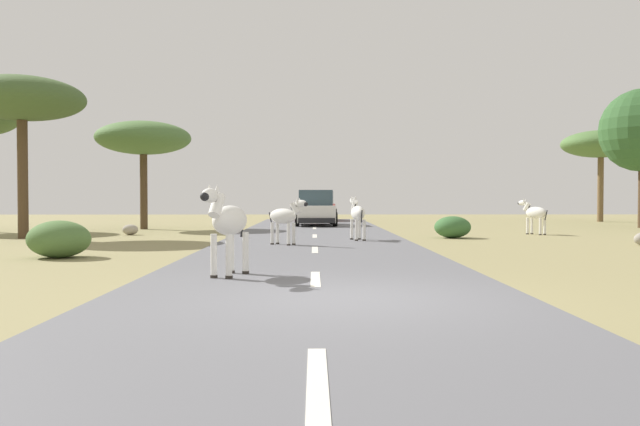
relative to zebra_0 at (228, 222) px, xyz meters
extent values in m
plane|color=#8E8456|center=(1.95, -2.37, -1.00)|extent=(90.00, 90.00, 0.00)
cube|color=slate|center=(1.52, -2.37, -0.98)|extent=(6.00, 64.00, 0.05)
cube|color=silver|center=(1.52, -6.37, -0.95)|extent=(0.16, 2.00, 0.01)
cube|color=silver|center=(1.52, -0.37, -0.95)|extent=(0.16, 2.00, 0.01)
cube|color=silver|center=(1.52, 5.63, -0.95)|extent=(0.16, 2.00, 0.01)
cube|color=silver|center=(1.52, 11.63, -0.95)|extent=(0.16, 2.00, 0.01)
cube|color=silver|center=(1.52, 17.63, -0.95)|extent=(0.16, 2.00, 0.01)
cube|color=silver|center=(1.52, 23.63, -0.95)|extent=(0.16, 2.00, 0.01)
ellipsoid|color=silver|center=(0.03, 0.09, 0.02)|extent=(0.74, 1.18, 0.52)
cylinder|color=silver|center=(-0.21, -0.21, -0.58)|extent=(0.14, 0.14, 0.75)
cylinder|color=#28231E|center=(-0.21, -0.21, -0.93)|extent=(0.16, 0.16, 0.05)
cylinder|color=silver|center=(0.06, -0.30, -0.58)|extent=(0.14, 0.14, 0.75)
cylinder|color=#28231E|center=(0.06, -0.30, -0.93)|extent=(0.16, 0.16, 0.05)
cylinder|color=silver|center=(0.00, 0.48, -0.58)|extent=(0.14, 0.14, 0.75)
cylinder|color=#28231E|center=(0.00, 0.48, -0.93)|extent=(0.16, 0.16, 0.05)
cylinder|color=silver|center=(0.27, 0.40, -0.58)|extent=(0.14, 0.14, 0.75)
cylinder|color=#28231E|center=(0.27, 0.40, -0.93)|extent=(0.16, 0.16, 0.05)
cylinder|color=silver|center=(-0.12, -0.42, 0.29)|extent=(0.31, 0.43, 0.44)
cube|color=black|center=(-0.12, -0.42, 0.38)|extent=(0.14, 0.36, 0.31)
ellipsoid|color=silver|center=(-0.20, -0.66, 0.45)|extent=(0.33, 0.52, 0.24)
ellipsoid|color=black|center=(-0.25, -0.85, 0.44)|extent=(0.18, 0.20, 0.14)
cone|color=silver|center=(-0.23, -0.53, 0.57)|extent=(0.11, 0.11, 0.14)
cone|color=silver|center=(-0.10, -0.57, 0.57)|extent=(0.11, 0.11, 0.14)
cylinder|color=black|center=(0.19, 0.62, -0.08)|extent=(0.08, 0.16, 0.45)
ellipsoid|color=silver|center=(10.00, 13.31, -0.16)|extent=(0.79, 1.02, 0.45)
cylinder|color=silver|center=(9.96, 13.64, -0.68)|extent=(0.13, 0.13, 0.65)
cylinder|color=#28231E|center=(9.96, 13.64, -0.98)|extent=(0.15, 0.15, 0.04)
cylinder|color=silver|center=(9.74, 13.53, -0.68)|extent=(0.13, 0.13, 0.65)
cylinder|color=#28231E|center=(9.74, 13.53, -0.98)|extent=(0.15, 0.15, 0.04)
cylinder|color=silver|center=(10.26, 13.10, -0.68)|extent=(0.13, 0.13, 0.65)
cylinder|color=#28231E|center=(10.26, 13.10, -0.98)|extent=(0.15, 0.15, 0.04)
cylinder|color=silver|center=(10.05, 12.98, -0.68)|extent=(0.13, 0.13, 0.65)
cylinder|color=#28231E|center=(10.05, 12.98, -0.98)|extent=(0.15, 0.15, 0.04)
cylinder|color=silver|center=(9.78, 13.71, 0.07)|extent=(0.32, 0.38, 0.38)
cube|color=black|center=(9.78, 13.71, 0.15)|extent=(0.18, 0.29, 0.26)
ellipsoid|color=silver|center=(9.67, 13.91, 0.21)|extent=(0.35, 0.45, 0.21)
ellipsoid|color=black|center=(9.59, 14.05, 0.20)|extent=(0.18, 0.19, 0.12)
cone|color=silver|center=(9.77, 13.84, 0.32)|extent=(0.11, 0.11, 0.12)
cone|color=silver|center=(9.67, 13.79, 0.32)|extent=(0.11, 0.11, 0.12)
cylinder|color=black|center=(10.23, 12.89, -0.25)|extent=(0.10, 0.13, 0.39)
ellipsoid|color=silver|center=(2.91, 9.46, -0.08)|extent=(0.56, 1.04, 0.47)
cylinder|color=silver|center=(2.98, 9.80, -0.61)|extent=(0.11, 0.11, 0.67)
cylinder|color=#28231E|center=(2.98, 9.80, -0.93)|extent=(0.13, 0.13, 0.04)
cylinder|color=silver|center=(2.73, 9.75, -0.61)|extent=(0.11, 0.11, 0.67)
cylinder|color=#28231E|center=(2.73, 9.75, -0.93)|extent=(0.13, 0.13, 0.04)
cylinder|color=silver|center=(3.09, 9.16, -0.61)|extent=(0.11, 0.11, 0.67)
cylinder|color=#28231E|center=(3.09, 9.16, -0.93)|extent=(0.13, 0.13, 0.04)
cylinder|color=silver|center=(2.84, 9.12, -0.61)|extent=(0.11, 0.11, 0.67)
cylinder|color=#28231E|center=(2.84, 9.12, -0.93)|extent=(0.13, 0.13, 0.04)
cylinder|color=silver|center=(2.83, 9.92, 0.16)|extent=(0.24, 0.38, 0.40)
cube|color=black|center=(2.83, 9.92, 0.24)|extent=(0.09, 0.33, 0.27)
ellipsoid|color=silver|center=(2.79, 10.15, 0.31)|extent=(0.25, 0.46, 0.22)
ellipsoid|color=black|center=(2.76, 10.32, 0.29)|extent=(0.15, 0.17, 0.13)
cone|color=silver|center=(2.87, 10.06, 0.42)|extent=(0.09, 0.09, 0.13)
cone|color=silver|center=(2.74, 10.03, 0.42)|extent=(0.09, 0.09, 0.13)
cylinder|color=black|center=(2.99, 8.97, -0.17)|extent=(0.06, 0.14, 0.40)
ellipsoid|color=silver|center=(0.59, 7.48, -0.12)|extent=(0.98, 0.87, 0.45)
cylinder|color=silver|center=(0.77, 7.20, -0.63)|extent=(0.13, 0.13, 0.64)
cylinder|color=#28231E|center=(0.77, 7.20, -0.93)|extent=(0.15, 0.15, 0.04)
cylinder|color=silver|center=(0.91, 7.39, -0.63)|extent=(0.13, 0.13, 0.64)
cylinder|color=#28231E|center=(0.91, 7.39, -0.93)|extent=(0.15, 0.15, 0.04)
cylinder|color=silver|center=(0.28, 7.57, -0.63)|extent=(0.13, 0.13, 0.64)
cylinder|color=#28231E|center=(0.28, 7.57, -0.93)|extent=(0.15, 0.15, 0.04)
cylinder|color=silver|center=(0.42, 7.76, -0.63)|extent=(0.13, 0.13, 0.64)
cylinder|color=#28231E|center=(0.42, 7.76, -0.93)|extent=(0.15, 0.15, 0.04)
cylinder|color=silver|center=(0.95, 7.21, 0.11)|extent=(0.37, 0.34, 0.38)
cube|color=black|center=(0.95, 7.21, 0.19)|extent=(0.27, 0.21, 0.26)
ellipsoid|color=silver|center=(1.13, 7.08, 0.25)|extent=(0.43, 0.38, 0.21)
ellipsoid|color=black|center=(1.26, 6.98, 0.23)|extent=(0.19, 0.18, 0.12)
cone|color=silver|center=(1.01, 7.09, 0.35)|extent=(0.11, 0.11, 0.12)
cone|color=silver|center=(1.08, 7.18, 0.35)|extent=(0.11, 0.11, 0.12)
cylinder|color=black|center=(0.22, 7.76, -0.21)|extent=(0.13, 0.11, 0.38)
cube|color=white|center=(1.56, 20.64, -0.37)|extent=(1.91, 4.25, 0.80)
cube|color=#334751|center=(1.55, 20.83, 0.41)|extent=(1.70, 2.24, 0.76)
cube|color=black|center=(1.61, 18.48, -0.64)|extent=(1.71, 0.21, 0.24)
cylinder|color=black|center=(0.69, 19.26, -0.61)|extent=(0.24, 0.69, 0.68)
cylinder|color=black|center=(2.49, 19.31, -0.61)|extent=(0.24, 0.69, 0.68)
cylinder|color=black|center=(0.62, 21.96, -0.61)|extent=(0.24, 0.69, 0.68)
cylinder|color=black|center=(2.42, 22.01, -0.61)|extent=(0.24, 0.69, 0.68)
cube|color=red|center=(1.82, 27.27, -0.37)|extent=(2.06, 4.30, 0.80)
cube|color=#334751|center=(1.80, 27.08, 0.41)|extent=(1.77, 2.30, 0.76)
cube|color=black|center=(1.95, 29.43, -0.64)|extent=(1.72, 0.27, 0.24)
cylinder|color=black|center=(2.80, 28.57, -0.61)|extent=(0.26, 0.69, 0.68)
cylinder|color=black|center=(1.00, 28.68, -0.61)|extent=(0.26, 0.69, 0.68)
cylinder|color=black|center=(2.63, 25.87, -0.61)|extent=(0.26, 0.69, 0.68)
cylinder|color=black|center=(0.83, 25.98, -0.61)|extent=(0.26, 0.69, 0.68)
cylinder|color=#4C3823|center=(-6.14, 17.68, 0.67)|extent=(0.33, 0.33, 3.35)
ellipsoid|color=#4C7038|center=(-6.14, 17.68, 3.09)|extent=(4.21, 4.21, 1.47)
cylinder|color=#4C3823|center=(-8.59, 11.18, 1.05)|extent=(0.35, 0.35, 4.09)
ellipsoid|color=#425B2D|center=(-8.59, 11.18, 3.84)|extent=(4.26, 4.26, 1.49)
cylinder|color=brown|center=(18.34, 26.40, 0.89)|extent=(0.34, 0.34, 3.77)
ellipsoid|color=#4C7038|center=(18.34, 26.40, 3.56)|extent=(4.53, 4.53, 1.58)
ellipsoid|color=#386633|center=(6.36, 11.31, -0.62)|extent=(1.28, 1.15, 0.77)
ellipsoid|color=#4C7038|center=(-4.52, 4.03, -0.56)|extent=(1.47, 1.32, 0.88)
ellipsoid|color=#A89E8C|center=(-5.48, 13.25, -0.80)|extent=(0.59, 0.49, 0.40)
camera|label=1|loc=(1.50, -11.13, 0.42)|focal=36.03mm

